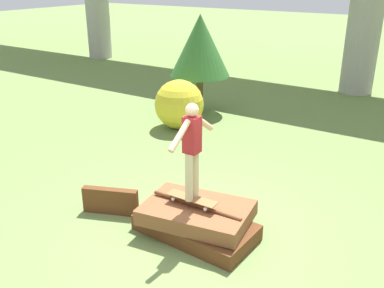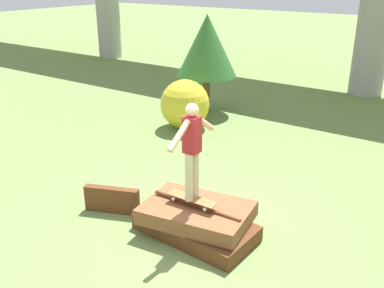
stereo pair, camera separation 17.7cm
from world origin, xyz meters
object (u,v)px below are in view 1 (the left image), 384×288
object	(u,v)px
skateboard	(192,199)
bush_yellow_flowering	(179,104)
skater	(192,146)
tree_behind_left	(200,46)

from	to	relation	value
skateboard	bush_yellow_flowering	bearing A→B (deg)	126.72
skater	skateboard	bearing A→B (deg)	11.77
skateboard	tree_behind_left	bearing A→B (deg)	120.81
tree_behind_left	bush_yellow_flowering	bearing A→B (deg)	-79.28
skateboard	bush_yellow_flowering	size ratio (longest dim) A/B	0.65
skater	bush_yellow_flowering	world-z (taller)	skater
skateboard	bush_yellow_flowering	xyz separation A→B (m)	(-3.00, 4.03, 0.02)
skateboard	skater	bearing A→B (deg)	-168.23
bush_yellow_flowering	tree_behind_left	bearing A→B (deg)	100.72
tree_behind_left	bush_yellow_flowering	xyz separation A→B (m)	(0.28, -1.48, -1.31)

